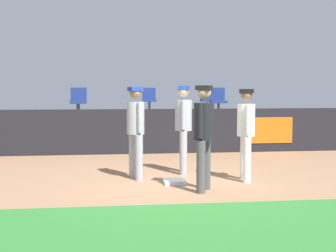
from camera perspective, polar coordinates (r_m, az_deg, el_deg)
name	(u,v)px	position (r m, az deg, el deg)	size (l,w,h in m)	color
ground_plane	(175,184)	(8.53, 0.87, -7.28)	(60.00, 60.00, 0.00)	#936B4C
grass_foreground_strip	(206,232)	(5.78, 4.85, -13.14)	(18.00, 2.80, 0.01)	#2D722D
first_base	(174,181)	(8.54, 0.81, -6.99)	(0.40, 0.40, 0.08)	white
player_fielder_home	(246,128)	(8.78, 9.79, -0.27)	(0.38, 0.54, 1.77)	white
player_runner_visitor	(136,126)	(8.87, -4.09, 0.01)	(0.44, 0.48, 1.81)	#9EA3AD
player_coach_visitor	(183,123)	(9.44, 1.95, 0.41)	(0.40, 0.51, 1.83)	#9EA3AD
player_umpire	(204,130)	(7.80, 4.52, -0.54)	(0.47, 0.47, 1.83)	#4C4C51
field_wall	(155,131)	(12.44, -1.59, -0.65)	(18.00, 0.26, 1.21)	black
bleacher_platform	(148,128)	(15.01, -2.56, -0.21)	(18.00, 4.80, 0.96)	#59595E
seat_back_left	(78,99)	(15.63, -11.30, 3.41)	(0.48, 0.44, 0.84)	#4C4C51
seat_front_right	(218,99)	(14.16, 6.31, 3.34)	(0.47, 0.44, 0.84)	#4C4C51
seat_back_right	(207,98)	(15.92, 4.97, 3.50)	(0.46, 0.44, 0.84)	#4C4C51
seat_back_center	(149,98)	(15.63, -2.38, 3.49)	(0.46, 0.44, 0.84)	#4C4C51
seat_front_left	(79,100)	(13.82, -11.17, 3.24)	(0.47, 0.44, 0.84)	#4C4C51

